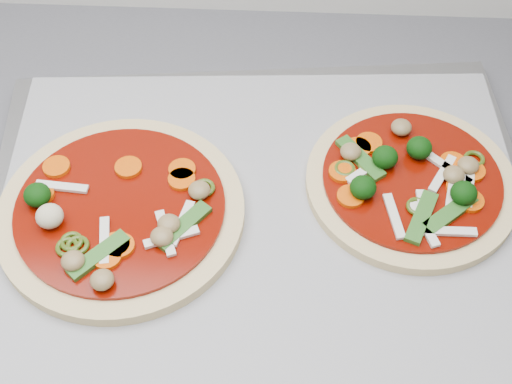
{
  "coord_description": "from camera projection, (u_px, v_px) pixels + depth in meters",
  "views": [
    {
      "loc": [
        -0.65,
        0.9,
        1.44
      ],
      "look_at": [
        -0.67,
        1.3,
        0.93
      ],
      "focal_mm": 50.0,
      "sensor_mm": 36.0,
      "label": 1
    }
  ],
  "objects": [
    {
      "name": "baking_tray",
      "position": [
        262.0,
        213.0,
        0.66
      ],
      "size": [
        0.54,
        0.42,
        0.02
      ],
      "primitive_type": "cube",
      "rotation": [
        0.0,
        0.0,
        0.1
      ],
      "color": "#96979C",
      "rests_on": "countertop"
    },
    {
      "name": "parchment",
      "position": [
        262.0,
        207.0,
        0.65
      ],
      "size": [
        0.5,
        0.38,
        0.0
      ],
      "primitive_type": "cube",
      "rotation": [
        0.0,
        0.0,
        0.06
      ],
      "color": "#9F9FA4",
      "rests_on": "baking_tray"
    },
    {
      "name": "pizza_left",
      "position": [
        120.0,
        212.0,
        0.63
      ],
      "size": [
        0.24,
        0.24,
        0.04
      ],
      "rotation": [
        0.0,
        0.0,
        -0.1
      ],
      "color": "tan",
      "rests_on": "parchment"
    },
    {
      "name": "pizza_right",
      "position": [
        411.0,
        181.0,
        0.66
      ],
      "size": [
        0.21,
        0.21,
        0.03
      ],
      "rotation": [
        0.0,
        0.0,
        0.09
      ],
      "color": "tan",
      "rests_on": "parchment"
    }
  ]
}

